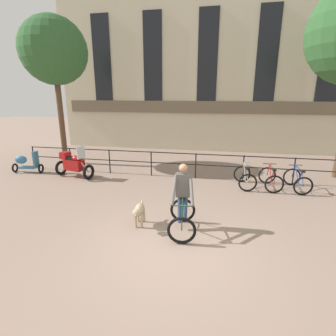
{
  "coord_description": "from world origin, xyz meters",
  "views": [
    {
      "loc": [
        0.92,
        -5.12,
        3.37
      ],
      "look_at": [
        -0.68,
        2.86,
        1.05
      ],
      "focal_mm": 28.0,
      "sensor_mm": 36.0,
      "label": 1
    }
  ],
  "objects_px": {
    "parked_motorcycle": "(74,164)",
    "parked_scooter": "(26,162)",
    "cyclist_with_bike": "(183,202)",
    "parked_bicycle_mid_left": "(271,179)",
    "dog": "(139,211)",
    "parked_bicycle_near_lamp": "(245,177)",
    "parked_bicycle_mid_right": "(297,181)"
  },
  "relations": [
    {
      "from": "cyclist_with_bike",
      "to": "parked_motorcycle",
      "type": "xyz_separation_m",
      "value": [
        -5.05,
        3.46,
        -0.2
      ]
    },
    {
      "from": "cyclist_with_bike",
      "to": "dog",
      "type": "distance_m",
      "value": 1.18
    },
    {
      "from": "parked_motorcycle",
      "to": "parked_bicycle_near_lamp",
      "type": "relative_size",
      "value": 1.46
    },
    {
      "from": "parked_bicycle_mid_right",
      "to": "parked_motorcycle",
      "type": "bearing_deg",
      "value": -5.17
    },
    {
      "from": "parked_bicycle_mid_left",
      "to": "dog",
      "type": "bearing_deg",
      "value": 39.63
    },
    {
      "from": "dog",
      "to": "parked_scooter",
      "type": "bearing_deg",
      "value": 143.67
    },
    {
      "from": "parked_scooter",
      "to": "parked_bicycle_mid_left",
      "type": "bearing_deg",
      "value": -96.72
    },
    {
      "from": "parked_bicycle_mid_right",
      "to": "parked_scooter",
      "type": "xyz_separation_m",
      "value": [
        -11.1,
        -0.01,
        0.1
      ]
    },
    {
      "from": "parked_bicycle_mid_left",
      "to": "parked_scooter",
      "type": "height_order",
      "value": "parked_scooter"
    },
    {
      "from": "cyclist_with_bike",
      "to": "parked_bicycle_near_lamp",
      "type": "bearing_deg",
      "value": 56.55
    },
    {
      "from": "dog",
      "to": "parked_bicycle_near_lamp",
      "type": "distance_m",
      "value": 4.73
    },
    {
      "from": "parked_bicycle_mid_right",
      "to": "parked_bicycle_near_lamp",
      "type": "bearing_deg",
      "value": -6.36
    },
    {
      "from": "parked_scooter",
      "to": "parked_bicycle_near_lamp",
      "type": "bearing_deg",
      "value": -96.71
    },
    {
      "from": "parked_bicycle_mid_right",
      "to": "parked_scooter",
      "type": "distance_m",
      "value": 11.1
    },
    {
      "from": "dog",
      "to": "parked_bicycle_mid_left",
      "type": "height_order",
      "value": "parked_bicycle_mid_left"
    },
    {
      "from": "dog",
      "to": "parked_bicycle_mid_left",
      "type": "distance_m",
      "value": 5.35
    },
    {
      "from": "dog",
      "to": "parked_bicycle_mid_left",
      "type": "xyz_separation_m",
      "value": [
        3.86,
        3.71,
        -0.07
      ]
    },
    {
      "from": "parked_bicycle_near_lamp",
      "to": "parked_bicycle_mid_right",
      "type": "distance_m",
      "value": 1.83
    },
    {
      "from": "parked_bicycle_near_lamp",
      "to": "parked_bicycle_mid_left",
      "type": "xyz_separation_m",
      "value": [
        0.91,
        -0.0,
        0.0
      ]
    },
    {
      "from": "parked_bicycle_mid_left",
      "to": "parked_bicycle_mid_right",
      "type": "xyz_separation_m",
      "value": [
        0.91,
        0.0,
        -0.0
      ]
    },
    {
      "from": "cyclist_with_bike",
      "to": "parked_bicycle_mid_left",
      "type": "height_order",
      "value": "cyclist_with_bike"
    },
    {
      "from": "parked_motorcycle",
      "to": "parked_scooter",
      "type": "relative_size",
      "value": 1.31
    },
    {
      "from": "dog",
      "to": "cyclist_with_bike",
      "type": "bearing_deg",
      "value": -2.75
    },
    {
      "from": "parked_bicycle_near_lamp",
      "to": "parked_bicycle_mid_right",
      "type": "xyz_separation_m",
      "value": [
        1.83,
        -0.0,
        -0.0
      ]
    },
    {
      "from": "dog",
      "to": "parked_scooter",
      "type": "relative_size",
      "value": 0.71
    },
    {
      "from": "parked_scooter",
      "to": "dog",
      "type": "bearing_deg",
      "value": -127.07
    },
    {
      "from": "cyclist_with_bike",
      "to": "parked_motorcycle",
      "type": "relative_size",
      "value": 0.98
    },
    {
      "from": "cyclist_with_bike",
      "to": "dog",
      "type": "relative_size",
      "value": 1.8
    },
    {
      "from": "parked_motorcycle",
      "to": "parked_scooter",
      "type": "bearing_deg",
      "value": 99.72
    },
    {
      "from": "parked_bicycle_mid_left",
      "to": "parked_bicycle_mid_right",
      "type": "bearing_deg",
      "value": 175.79
    },
    {
      "from": "parked_bicycle_mid_right",
      "to": "parked_bicycle_mid_left",
      "type": "bearing_deg",
      "value": -6.35
    },
    {
      "from": "cyclist_with_bike",
      "to": "dog",
      "type": "xyz_separation_m",
      "value": [
        -1.13,
        -0.06,
        -0.33
      ]
    }
  ]
}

